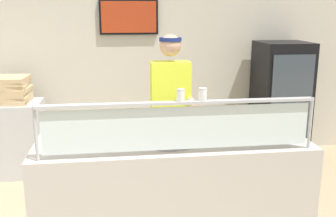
# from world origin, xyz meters

# --- Properties ---
(ground_plane) EXTENTS (12.00, 12.00, 0.00)m
(ground_plane) POSITION_xyz_m (1.11, 1.00, 0.00)
(ground_plane) COLOR tan
(ground_plane) RESTS_ON ground
(shop_rear_unit) EXTENTS (6.61, 0.13, 2.70)m
(shop_rear_unit) POSITION_xyz_m (1.10, 2.67, 1.36)
(shop_rear_unit) COLOR beige
(shop_rear_unit) RESTS_ON ground
(serving_counter) EXTENTS (2.21, 0.74, 0.95)m
(serving_counter) POSITION_xyz_m (1.11, 0.37, 0.47)
(serving_counter) COLOR #BCB7B2
(serving_counter) RESTS_ON ground
(sneeze_guard) EXTENTS (2.04, 0.06, 0.40)m
(sneeze_guard) POSITION_xyz_m (1.11, 0.06, 1.21)
(sneeze_guard) COLOR #B2B5BC
(sneeze_guard) RESTS_ON serving_counter
(pizza_tray) EXTENTS (0.46, 0.46, 0.04)m
(pizza_tray) POSITION_xyz_m (1.07, 0.35, 0.97)
(pizza_tray) COLOR #9EA0A8
(pizza_tray) RESTS_ON serving_counter
(pizza_server) EXTENTS (0.08, 0.28, 0.01)m
(pizza_server) POSITION_xyz_m (1.09, 0.33, 0.99)
(pizza_server) COLOR #ADAFB7
(pizza_server) RESTS_ON pizza_tray
(parmesan_shaker) EXTENTS (0.06, 0.06, 0.09)m
(parmesan_shaker) POSITION_xyz_m (1.11, 0.06, 1.39)
(parmesan_shaker) COLOR white
(parmesan_shaker) RESTS_ON sneeze_guard
(pepper_flake_shaker) EXTENTS (0.06, 0.06, 0.09)m
(pepper_flake_shaker) POSITION_xyz_m (1.27, 0.06, 1.39)
(pepper_flake_shaker) COLOR white
(pepper_flake_shaker) RESTS_ON sneeze_guard
(worker_figure) EXTENTS (0.41, 0.50, 1.76)m
(worker_figure) POSITION_xyz_m (1.19, 1.10, 1.01)
(worker_figure) COLOR #23232D
(worker_figure) RESTS_ON ground
(drink_fridge) EXTENTS (0.63, 0.66, 1.59)m
(drink_fridge) POSITION_xyz_m (2.82, 2.22, 0.79)
(drink_fridge) COLOR black
(drink_fridge) RESTS_ON ground
(prep_shelf) EXTENTS (0.70, 0.55, 0.90)m
(prep_shelf) POSITION_xyz_m (-0.60, 2.18, 0.45)
(prep_shelf) COLOR #B7BABF
(prep_shelf) RESTS_ON ground
(pizza_box_stack) EXTENTS (0.47, 0.45, 0.31)m
(pizza_box_stack) POSITION_xyz_m (-0.59, 2.18, 1.06)
(pizza_box_stack) COLOR tan
(pizza_box_stack) RESTS_ON prep_shelf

